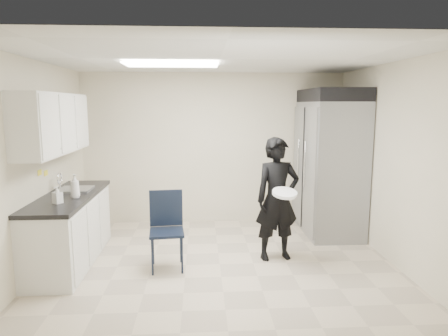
{
  "coord_description": "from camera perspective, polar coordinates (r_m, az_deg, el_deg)",
  "views": [
    {
      "loc": [
        -0.24,
        -4.93,
        2.06
      ],
      "look_at": [
        0.07,
        0.2,
        1.24
      ],
      "focal_mm": 32.0,
      "sensor_mm": 36.0,
      "label": 1
    }
  ],
  "objects": [
    {
      "name": "floor",
      "position": [
        5.35,
        -0.61,
        -13.58
      ],
      "size": [
        4.5,
        4.5,
        0.0
      ],
      "primitive_type": "plane",
      "color": "#C0AF97",
      "rests_on": "ground"
    },
    {
      "name": "ceiling",
      "position": [
        4.97,
        -0.67,
        15.31
      ],
      "size": [
        4.5,
        4.5,
        0.0
      ],
      "primitive_type": "plane",
      "rotation": [
        3.14,
        0.0,
        0.0
      ],
      "color": "silver",
      "rests_on": "back_wall"
    },
    {
      "name": "back_wall",
      "position": [
        6.98,
        -1.45,
        2.81
      ],
      "size": [
        4.5,
        0.0,
        4.5
      ],
      "primitive_type": "plane",
      "rotation": [
        1.57,
        0.0,
        0.0
      ],
      "color": "beige",
      "rests_on": "floor"
    },
    {
      "name": "left_wall",
      "position": [
        5.38,
        -25.34,
        0.07
      ],
      "size": [
        0.0,
        4.0,
        4.0
      ],
      "primitive_type": "plane",
      "rotation": [
        1.57,
        0.0,
        1.57
      ],
      "color": "beige",
      "rests_on": "floor"
    },
    {
      "name": "right_wall",
      "position": [
        5.58,
        23.13,
        0.51
      ],
      "size": [
        0.0,
        4.0,
        4.0
      ],
      "primitive_type": "plane",
      "rotation": [
        1.57,
        0.0,
        -1.57
      ],
      "color": "beige",
      "rests_on": "floor"
    },
    {
      "name": "ceiling_panel",
      "position": [
        5.37,
        -7.5,
        14.45
      ],
      "size": [
        1.2,
        0.6,
        0.02
      ],
      "primitive_type": "cube",
      "color": "white",
      "rests_on": "ceiling"
    },
    {
      "name": "lower_counter",
      "position": [
        5.65,
        -21.13,
        -8.33
      ],
      "size": [
        0.6,
        1.9,
        0.86
      ],
      "primitive_type": "cube",
      "color": "silver",
      "rests_on": "floor"
    },
    {
      "name": "countertop",
      "position": [
        5.53,
        -21.4,
        -3.82
      ],
      "size": [
        0.64,
        1.95,
        0.05
      ],
      "primitive_type": "cube",
      "color": "black",
      "rests_on": "lower_counter"
    },
    {
      "name": "sink",
      "position": [
        5.76,
        -20.44,
        -3.43
      ],
      "size": [
        0.42,
        0.4,
        0.14
      ],
      "primitive_type": "cube",
      "color": "gray",
      "rests_on": "countertop"
    },
    {
      "name": "faucet",
      "position": [
        5.8,
        -22.41,
        -1.96
      ],
      "size": [
        0.02,
        0.02,
        0.24
      ],
      "primitive_type": "cylinder",
      "color": "silver",
      "rests_on": "countertop"
    },
    {
      "name": "upper_cabinets",
      "position": [
        5.45,
        -23.22,
        5.87
      ],
      "size": [
        0.35,
        1.8,
        0.75
      ],
      "primitive_type": "cube",
      "color": "silver",
      "rests_on": "left_wall"
    },
    {
      "name": "towel_dispenser",
      "position": [
        6.58,
        -20.29,
        4.67
      ],
      "size": [
        0.22,
        0.3,
        0.35
      ],
      "primitive_type": "cube",
      "color": "black",
      "rests_on": "left_wall"
    },
    {
      "name": "notice_sticker_left",
      "position": [
        5.48,
        -24.84,
        -0.59
      ],
      "size": [
        0.0,
        0.12,
        0.07
      ],
      "primitive_type": "cube",
      "color": "yellow",
      "rests_on": "left_wall"
    },
    {
      "name": "notice_sticker_right",
      "position": [
        5.67,
        -24.09,
        -0.65
      ],
      "size": [
        0.0,
        0.12,
        0.07
      ],
      "primitive_type": "cube",
      "color": "yellow",
      "rests_on": "left_wall"
    },
    {
      "name": "commercial_fridge",
      "position": [
        6.62,
        14.83,
        -0.01
      ],
      "size": [
        0.8,
        1.35,
        2.1
      ],
      "primitive_type": "cube",
      "color": "gray",
      "rests_on": "floor"
    },
    {
      "name": "fridge_compressor",
      "position": [
        6.54,
        15.24,
        9.98
      ],
      "size": [
        0.8,
        1.35,
        0.2
      ],
      "primitive_type": "cube",
      "color": "black",
      "rests_on": "commercial_fridge"
    },
    {
      "name": "folding_chair",
      "position": [
        5.11,
        -8.19,
        -9.1
      ],
      "size": [
        0.46,
        0.46,
        0.95
      ],
      "primitive_type": "cube",
      "rotation": [
        0.0,
        0.0,
        0.09
      ],
      "color": "black",
      "rests_on": "floor"
    },
    {
      "name": "man_tuxedo",
      "position": [
        5.35,
        7.62,
        -4.42
      ],
      "size": [
        0.66,
        0.5,
        1.64
      ],
      "primitive_type": "imported",
      "rotation": [
        0.0,
        0.0,
        0.18
      ],
      "color": "black",
      "rests_on": "floor"
    },
    {
      "name": "bucket_lid",
      "position": [
        5.09,
        8.67,
        -3.56
      ],
      "size": [
        0.36,
        0.36,
        0.04
      ],
      "primitive_type": "cylinder",
      "rotation": [
        0.0,
        0.0,
        0.18
      ],
      "color": "white",
      "rests_on": "man_tuxedo"
    },
    {
      "name": "soap_bottle_a",
      "position": [
        5.29,
        -20.53,
        -2.43
      ],
      "size": [
        0.16,
        0.16,
        0.3
      ],
      "primitive_type": "imported",
      "rotation": [
        0.0,
        0.0,
        0.78
      ],
      "color": "white",
      "rests_on": "countertop"
    },
    {
      "name": "soap_bottle_b",
      "position": [
        5.08,
        -22.71,
        -3.57
      ],
      "size": [
        0.13,
        0.13,
        0.2
      ],
      "primitive_type": "imported",
      "rotation": [
        0.0,
        0.0,
        -0.62
      ],
      "color": "#A9A7B3",
      "rests_on": "countertop"
    }
  ]
}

